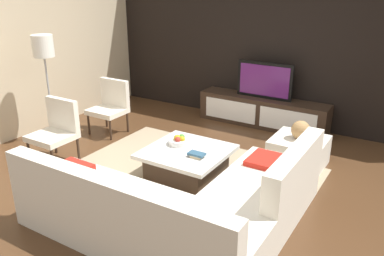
# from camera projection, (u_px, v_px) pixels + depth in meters

# --- Properties ---
(ground_plane) EXTENTS (14.00, 14.00, 0.00)m
(ground_plane) POSITION_uv_depth(u_px,v_px,m) (189.00, 182.00, 5.09)
(ground_plane) COLOR #4C301C
(feature_wall_back) EXTENTS (6.40, 0.12, 2.80)m
(feature_wall_back) POSITION_uv_depth(u_px,v_px,m) (274.00, 42.00, 6.75)
(feature_wall_back) COLOR black
(feature_wall_back) RESTS_ON ground
(side_wall_left) EXTENTS (0.12, 5.20, 2.80)m
(side_wall_left) POSITION_uv_depth(u_px,v_px,m) (24.00, 47.00, 6.32)
(side_wall_left) COLOR beige
(side_wall_left) RESTS_ON ground
(area_rug) EXTENTS (3.13, 2.54, 0.01)m
(area_rug) POSITION_uv_depth(u_px,v_px,m) (183.00, 179.00, 5.14)
(area_rug) COLOR tan
(area_rug) RESTS_ON ground
(media_console) EXTENTS (2.24, 0.45, 0.50)m
(media_console) POSITION_uv_depth(u_px,v_px,m) (263.00, 112.00, 6.91)
(media_console) COLOR #332319
(media_console) RESTS_ON ground
(television) EXTENTS (0.97, 0.06, 0.61)m
(television) POSITION_uv_depth(u_px,v_px,m) (265.00, 80.00, 6.72)
(television) COLOR black
(television) RESTS_ON media_console
(sectional_couch) EXTENTS (2.53, 2.26, 0.83)m
(sectional_couch) POSITION_uv_depth(u_px,v_px,m) (184.00, 207.00, 4.00)
(sectional_couch) COLOR silver
(sectional_couch) RESTS_ON ground
(coffee_table) EXTENTS (1.01, 1.00, 0.38)m
(coffee_table) POSITION_uv_depth(u_px,v_px,m) (187.00, 163.00, 5.15)
(coffee_table) COLOR #332319
(coffee_table) RESTS_ON ground
(accent_chair_near) EXTENTS (0.56, 0.53, 0.87)m
(accent_chair_near) POSITION_uv_depth(u_px,v_px,m) (57.00, 127.00, 5.54)
(accent_chair_near) COLOR #332319
(accent_chair_near) RESTS_ON ground
(floor_lamp) EXTENTS (0.31, 0.31, 1.65)m
(floor_lamp) POSITION_uv_depth(u_px,v_px,m) (44.00, 53.00, 5.90)
(floor_lamp) COLOR #A5A5AA
(floor_lamp) RESTS_ON ground
(ottoman) EXTENTS (0.70, 0.70, 0.40)m
(ottoman) POSITION_uv_depth(u_px,v_px,m) (298.00, 152.00, 5.45)
(ottoman) COLOR silver
(ottoman) RESTS_ON ground
(fruit_bowl) EXTENTS (0.28, 0.28, 0.14)m
(fruit_bowl) POSITION_uv_depth(u_px,v_px,m) (179.00, 141.00, 5.23)
(fruit_bowl) COLOR silver
(fruit_bowl) RESTS_ON coffee_table
(accent_chair_far) EXTENTS (0.55, 0.50, 0.87)m
(accent_chair_far) POSITION_uv_depth(u_px,v_px,m) (111.00, 103.00, 6.57)
(accent_chair_far) COLOR #332319
(accent_chair_far) RESTS_ON ground
(decorative_ball) EXTENTS (0.25, 0.25, 0.25)m
(decorative_ball) POSITION_uv_depth(u_px,v_px,m) (301.00, 130.00, 5.34)
(decorative_ball) COLOR #AD8451
(decorative_ball) RESTS_ON ottoman
(book_stack) EXTENTS (0.21, 0.13, 0.06)m
(book_stack) POSITION_uv_depth(u_px,v_px,m) (197.00, 155.00, 4.88)
(book_stack) COLOR #CCB78C
(book_stack) RESTS_ON coffee_table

